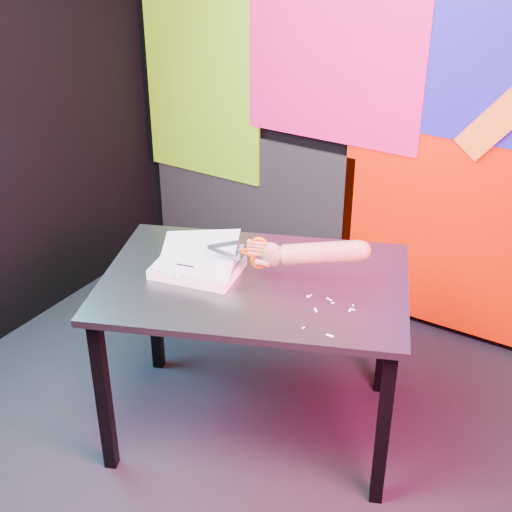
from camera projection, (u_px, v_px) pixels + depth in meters
The scene contains 7 objects.
room at pixel (202, 165), 2.27m from camera, with size 3.01×3.01×2.71m.
backdrop at pixel (387, 150), 3.52m from camera, with size 2.88×0.05×2.08m.
work_table at pixel (254, 298), 2.86m from camera, with size 1.42×1.19×0.75m.
printout_stack at pixel (198, 267), 2.86m from camera, with size 0.39×0.31×0.18m.
scissors at pixel (255, 252), 2.73m from camera, with size 0.23×0.08×0.14m.
hand_forearm at pixel (313, 253), 2.67m from camera, with size 0.44×0.18×0.15m.
paper_clippings at pixel (328, 311), 2.62m from camera, with size 0.21×0.24×0.00m.
Camera 1 is at (1.27, -1.72, 2.18)m, focal length 50.00 mm.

